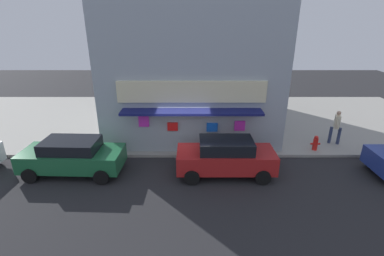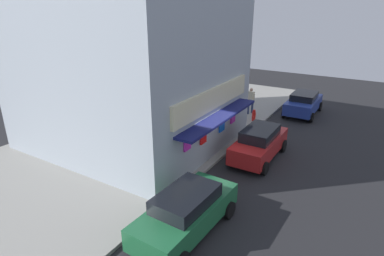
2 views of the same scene
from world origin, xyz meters
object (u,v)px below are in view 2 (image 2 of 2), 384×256
pedestrian (251,99)px  parked_car_green (186,211)px  trash_can (199,142)px  parked_car_blue (303,103)px  parked_car_red (259,143)px  fire_hydrant (254,115)px  traffic_light (175,106)px

pedestrian → parked_car_green: (-12.86, -2.81, -0.34)m
trash_can → parked_car_blue: size_ratio=0.23×
parked_car_red → trash_can: bearing=108.1°
trash_can → pedestrian: 7.14m
fire_hydrant → parked_car_blue: (3.55, -2.32, 0.30)m
pedestrian → parked_car_red: size_ratio=0.43×
parked_car_red → parked_car_green: 6.71m
parked_car_green → parked_car_red: bearing=-1.0°
traffic_light → trash_can: 3.95m
fire_hydrant → pedestrian: (1.32, 0.78, 0.65)m
traffic_light → fire_hydrant: bearing=-2.6°
fire_hydrant → parked_car_green: bearing=-170.0°
traffic_light → pedestrian: (9.91, 0.39, -2.20)m
pedestrian → parked_car_green: 13.17m
trash_can → parked_car_red: parked_car_red is taller
parked_car_red → parked_car_blue: parked_car_red is taller
parked_car_red → parked_car_blue: bearing=-1.2°
pedestrian → parked_car_green: bearing=-167.7°
parked_car_red → parked_car_blue: size_ratio=1.03×
trash_can → traffic_light: bearing=-171.6°
traffic_light → parked_car_green: 4.59m
fire_hydrant → parked_car_blue: bearing=-33.1°
trash_can → pedestrian: (7.11, -0.02, 0.55)m
fire_hydrant → parked_car_blue: parked_car_blue is taller
pedestrian → trash_can: bearing=179.8°
parked_car_green → traffic_light: bearing=39.4°
trash_can → parked_car_blue: 9.86m
fire_hydrant → parked_car_blue: size_ratio=0.19×
parked_car_green → pedestrian: bearing=12.3°
pedestrian → parked_car_green: pedestrian is taller
pedestrian → parked_car_green: size_ratio=0.42×
trash_can → parked_car_red: size_ratio=0.22×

